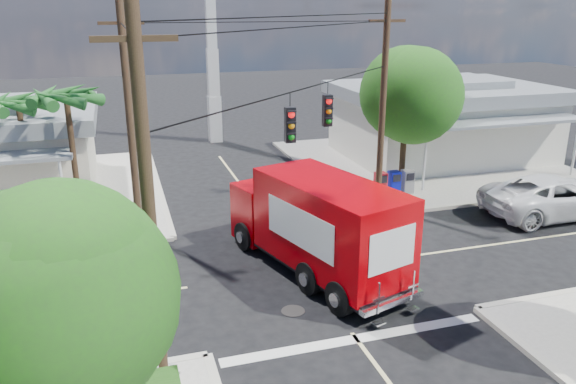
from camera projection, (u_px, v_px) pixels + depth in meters
name	position (u px, v px, depth m)	size (l,w,h in m)	color
ground	(305.00, 271.00, 19.09)	(120.00, 120.00, 0.00)	black
sidewalk_ne	(424.00, 163.00, 31.98)	(14.12, 14.12, 0.14)	#A39E93
sidewalk_nw	(7.00, 200.00, 25.90)	(14.12, 14.12, 0.14)	#A39E93
road_markings	(320.00, 291.00, 17.76)	(32.00, 32.00, 0.01)	beige
building_ne	(442.00, 119.00, 32.70)	(11.80, 10.20, 4.50)	silver
radio_tower	(212.00, 54.00, 35.59)	(0.80, 0.80, 17.00)	silver
tree_sw_front	(45.00, 286.00, 8.94)	(3.88, 3.78, 6.03)	#422D1C
tree_ne_front	(407.00, 93.00, 25.73)	(4.21, 4.14, 6.66)	#422D1C
tree_ne_back	(431.00, 96.00, 28.64)	(3.77, 3.66, 5.82)	#422D1C
palm_nw_front	(66.00, 100.00, 22.21)	(3.01, 3.08, 5.59)	#422D1C
palm_nw_back	(18.00, 105.00, 23.13)	(3.01, 3.08, 5.19)	#422D1C
utility_poles	(246.00, 129.00, 18.63)	(12.00, 10.68, 9.00)	#473321
vending_boxes	(394.00, 183.00, 26.31)	(1.90, 0.50, 1.10)	#A7121D
delivery_truck	(317.00, 225.00, 18.53)	(4.41, 8.07, 3.35)	black
parked_car	(555.00, 196.00, 23.90)	(2.90, 6.28, 1.74)	silver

